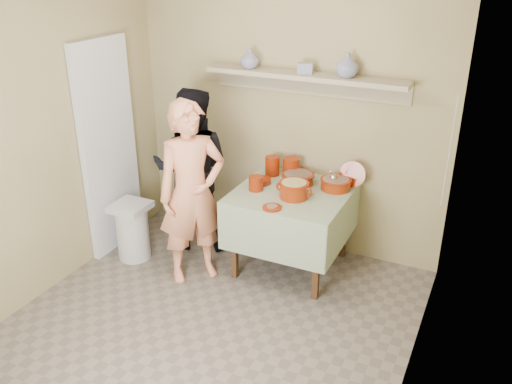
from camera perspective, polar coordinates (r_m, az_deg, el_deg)
The scene contains 22 objects.
ground at distance 4.26m, azimuth -6.40°, elevation -15.22°, with size 3.50×3.50×0.00m, color #6F6457.
tile_panel at distance 5.22m, azimuth -15.22°, elevation 4.43°, with size 0.06×0.70×2.00m, color silver.
plate_stack_a at distance 5.04m, azimuth 1.72°, elevation 2.77°, with size 0.13×0.13×0.18m, color #731500.
plate_stack_b at distance 5.01m, azimuth 3.71°, elevation 2.61°, with size 0.15×0.15×0.18m, color #731500.
bowl_stack at distance 4.72m, azimuth -0.01°, elevation 0.92°, with size 0.13×0.13×0.13m, color #731500.
empty_bowl at distance 4.88m, azimuth 0.62°, elevation 1.18°, with size 0.17×0.17×0.05m, color #731500.
propped_lid at distance 4.84m, azimuth 10.12°, elevation 1.84°, with size 0.23×0.23×0.02m, color #731500.
vase_right at distance 4.64m, azimuth 9.58°, elevation 13.04°, with size 0.19×0.19×0.20m, color navy.
vase_left at distance 4.94m, azimuth -0.67°, elevation 13.89°, with size 0.17×0.17×0.18m, color navy.
ceramic_box at distance 4.74m, azimuth 5.19°, elevation 12.84°, with size 0.13×0.09×0.09m, color navy.
person_cook at distance 4.61m, azimuth -6.75°, elevation -0.15°, with size 0.59×0.39×1.61m, color #F29468.
person_helper at distance 5.17m, azimuth -6.76°, elevation 2.37°, with size 0.76×0.59×1.57m, color black.
room_shell at distance 3.47m, azimuth -7.63°, elevation 5.80°, with size 3.04×3.54×2.62m.
serving_table at distance 4.79m, azimuth 3.81°, elevation -1.22°, with size 0.97×0.97×0.76m.
cazuela_meat_a at distance 4.87m, azimuth 4.43°, elevation 1.51°, with size 0.30×0.30×0.10m.
cazuela_meat_b at distance 4.80m, azimuth 8.39°, elevation 0.95°, with size 0.28×0.28×0.10m.
ladle at distance 4.77m, azimuth 8.16°, elevation 1.52°, with size 0.08×0.26×0.19m.
cazuela_rice at distance 4.58m, azimuth 4.01°, elevation 0.36°, with size 0.33×0.25×0.14m.
front_plate at distance 4.41m, azimuth 1.70°, elevation -1.62°, with size 0.16×0.16×0.03m.
wall_shelf at distance 4.80m, azimuth 5.29°, elevation 11.85°, with size 1.80×0.25×0.21m.
trash_bin at distance 5.21m, azimuth -12.85°, elevation -3.97°, with size 0.32×0.32×0.56m.
electrical_cord at distance 4.48m, azimuth 19.68°, elevation 3.98°, with size 0.01×0.05×0.90m.
Camera 1 is at (1.82, -2.75, 2.69)m, focal length 38.00 mm.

